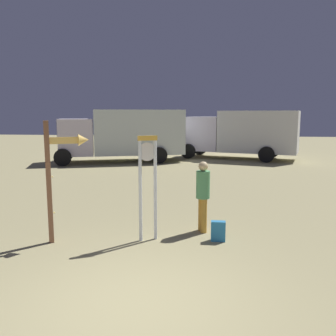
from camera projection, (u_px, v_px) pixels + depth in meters
The scene contains 7 objects.
ground_plane at pixel (132, 304), 5.11m from camera, with size 80.00×80.00×0.00m, color #90875D.
standing_clock at pixel (148, 178), 7.54m from camera, with size 0.40×0.26×2.25m.
arrow_sign at pixel (61, 165), 7.42m from camera, with size 0.88×0.56×2.57m.
person_near_clock at pixel (203, 193), 8.15m from camera, with size 0.31×0.31×1.64m.
backpack at pixel (218, 231), 7.64m from camera, with size 0.31×0.19×0.44m.
box_truck_near at pixel (125, 133), 20.31m from camera, with size 7.52×4.61×2.94m.
box_truck_far at pixel (244, 133), 21.50m from camera, with size 7.11×4.20×2.89m.
Camera 1 is at (1.07, -4.67, 2.69)m, focal length 38.17 mm.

